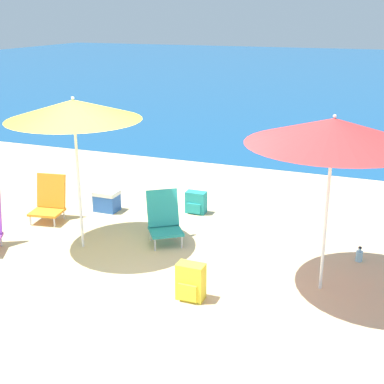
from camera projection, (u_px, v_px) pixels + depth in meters
name	position (u px, v px, depth m)	size (l,w,h in m)	color
ground_plane	(126.00, 283.00, 6.43)	(60.00, 60.00, 0.00)	#D1BA89
sea_water	(348.00, 72.00, 28.87)	(60.00, 40.00, 0.01)	navy
beach_umbrella_red	(333.00, 131.00, 5.70)	(1.91, 1.91, 2.07)	white
beach_umbrella_yellow	(74.00, 110.00, 6.80)	(1.75, 1.75, 2.08)	white
beach_chair_teal	(164.00, 219.00, 7.48)	(0.65, 0.66, 0.73)	silver
beach_chair_orange	(49.00, 200.00, 8.28)	(0.54, 0.54, 0.71)	silver
backpack_yellow	(191.00, 282.00, 6.00)	(0.31, 0.21, 0.43)	yellow
backpack_teal	(196.00, 203.00, 8.61)	(0.32, 0.21, 0.36)	teal
water_bottle	(359.00, 256.00, 6.96)	(0.09, 0.09, 0.20)	#8CCCEA
cooler_box	(107.00, 201.00, 8.71)	(0.38, 0.29, 0.34)	#2859B2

